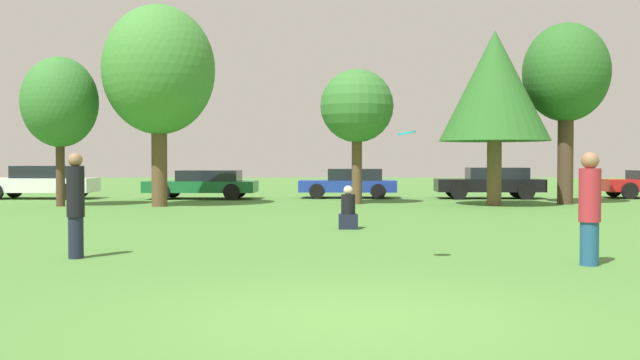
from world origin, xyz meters
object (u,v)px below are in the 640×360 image
parked_car_white (37,182)px  parked_car_green (200,183)px  tree_0 (56,103)px  tree_1 (155,71)px  parked_car_blue (346,183)px  tree_2 (354,107)px  tree_3 (491,87)px  parked_car_black (488,182)px  tree_4 (562,75)px  bystander_sitting (345,211)px  person_thrower (72,204)px  person_catcher (586,207)px  frisbee (403,133)px

parked_car_white → parked_car_green: (6.64, -0.06, -0.07)m
tree_0 → parked_car_white: 6.20m
tree_1 → parked_car_white: size_ratio=1.48×
tree_0 → parked_car_blue: 11.90m
tree_2 → parked_car_blue: bearing=91.2°
tree_3 → parked_car_black: (0.96, 4.67, -3.45)m
tree_0 → parked_car_white: bearing=117.0°
parked_car_black → tree_4: bearing=116.7°
bystander_sitting → tree_3: (5.41, 8.82, 3.72)m
parked_car_green → person_thrower: bearing=94.7°
person_catcher → tree_4: size_ratio=0.26×
parked_car_green → parked_car_black: (11.75, 0.24, 0.05)m
tree_0 → bystander_sitting: bearing=-41.4°
parked_car_blue → person_catcher: bearing=100.2°
tree_3 → parked_car_black: bearing=78.3°
tree_0 → tree_1: bearing=-2.0°
person_catcher → tree_0: (-12.91, 14.32, 2.66)m
parked_car_blue → parked_car_white: bearing=5.1°
bystander_sitting → parked_car_white: parked_car_white is taller
person_catcher → parked_car_green: 21.09m
tree_2 → parked_car_black: 7.38m
tree_4 → parked_car_green: bearing=165.0°
tree_3 → parked_car_green: tree_3 is taller
person_thrower → tree_4: 19.82m
person_catcher → tree_2: (-2.71, 15.66, 2.61)m
tree_1 → tree_4: size_ratio=1.06×
frisbee → bystander_sitting: size_ratio=0.29×
parked_car_black → parked_car_blue: bearing=-2.4°
person_thrower → bystander_sitting: bearing=54.1°
tree_4 → parked_car_green: tree_4 is taller
frisbee → tree_3: size_ratio=0.05×
bystander_sitting → parked_car_white: (-12.02, 13.30, 0.30)m
person_catcher → tree_0: bearing=-42.2°
tree_3 → parked_car_white: bearing=165.6°
bystander_sitting → tree_2: bearing=86.0°
person_thrower → parked_car_white: 19.88m
person_thrower → tree_2: (5.25, 14.86, 2.60)m
frisbee → parked_car_black: size_ratio=0.07×
parked_car_green → parked_car_blue: 6.01m
tree_2 → parked_car_white: bearing=164.3°
bystander_sitting → parked_car_blue: 13.96m
tree_0 → parked_car_black: bearing=17.8°
parked_car_white → person_thrower: bearing=114.2°
frisbee → parked_car_blue: frisbee is taller
tree_3 → person_catcher: bearing=-97.8°
person_catcher → parked_car_black: size_ratio=0.39×
parked_car_black → person_catcher: bearing=83.4°
tree_4 → tree_2: bearing=179.1°
tree_1 → parked_car_blue: (6.70, 5.68, -3.96)m
person_catcher → parked_car_white: size_ratio=0.37×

